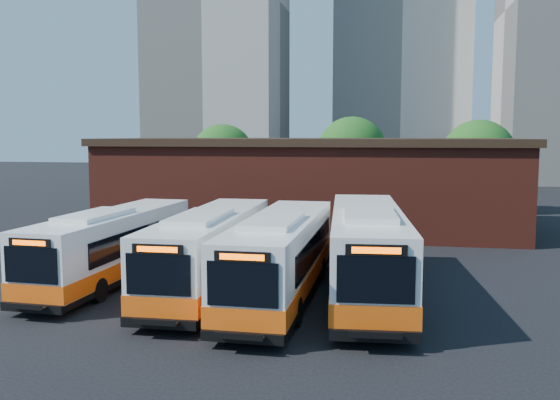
% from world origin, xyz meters
% --- Properties ---
extents(ground, '(220.00, 220.00, 0.00)m').
position_xyz_m(ground, '(0.00, 0.00, 0.00)').
color(ground, black).
extents(bus_west, '(3.09, 12.38, 3.34)m').
position_xyz_m(bus_west, '(-6.70, 2.59, 1.52)').
color(bus_west, white).
rests_on(bus_west, ground).
extents(bus_midwest, '(2.89, 12.87, 3.49)m').
position_xyz_m(bus_midwest, '(-1.89, 1.97, 1.58)').
color(bus_midwest, white).
rests_on(bus_midwest, ground).
extents(bus_mideast, '(2.81, 12.98, 3.53)m').
position_xyz_m(bus_mideast, '(1.31, 1.22, 1.60)').
color(bus_mideast, white).
rests_on(bus_mideast, ground).
extents(bus_east, '(3.91, 13.95, 3.76)m').
position_xyz_m(bus_east, '(4.73, 2.40, 1.71)').
color(bus_east, white).
rests_on(bus_east, ground).
extents(transit_worker, '(0.42, 0.64, 1.76)m').
position_xyz_m(transit_worker, '(2.38, -2.84, 0.88)').
color(transit_worker, black).
rests_on(transit_worker, ground).
extents(depot_building, '(28.60, 12.60, 6.40)m').
position_xyz_m(depot_building, '(0.00, 20.00, 3.26)').
color(depot_building, maroon).
rests_on(depot_building, ground).
extents(tree_west, '(6.00, 6.00, 7.65)m').
position_xyz_m(tree_west, '(-10.00, 32.00, 4.64)').
color(tree_west, '#382314').
rests_on(tree_west, ground).
extents(tree_mid, '(6.56, 6.56, 8.36)m').
position_xyz_m(tree_mid, '(2.00, 34.00, 5.08)').
color(tree_mid, '#382314').
rests_on(tree_mid, ground).
extents(tree_east, '(6.24, 6.24, 7.96)m').
position_xyz_m(tree_east, '(13.00, 31.00, 4.83)').
color(tree_east, '#382314').
rests_on(tree_east, ground).
extents(tower_left, '(20.00, 18.00, 56.20)m').
position_xyz_m(tower_left, '(-22.00, 72.00, 27.84)').
color(tower_left, '#ABA79D').
rests_on(tower_left, ground).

